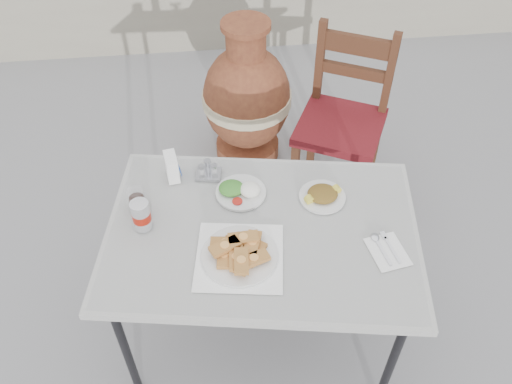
{
  "coord_description": "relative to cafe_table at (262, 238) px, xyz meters",
  "views": [
    {
      "loc": [
        -0.1,
        -1.16,
        2.13
      ],
      "look_at": [
        0.04,
        0.11,
        0.81
      ],
      "focal_mm": 38.0,
      "sensor_mm": 36.0,
      "label": 1
    }
  ],
  "objects": [
    {
      "name": "ground",
      "position": [
        -0.05,
        -0.06,
        -0.62
      ],
      "size": [
        80.0,
        80.0,
        0.0
      ],
      "primitive_type": "plane",
      "color": "slate",
      "rests_on": "ground"
    },
    {
      "name": "cafe_table",
      "position": [
        0.0,
        0.0,
        0.0
      ],
      "size": [
        1.21,
        0.92,
        0.67
      ],
      "rotation": [
        0.0,
        0.0,
        -0.17
      ],
      "color": "black",
      "rests_on": "ground"
    },
    {
      "name": "pide_plate",
      "position": [
        -0.09,
        -0.11,
        0.07
      ],
      "size": [
        0.33,
        0.33,
        0.06
      ],
      "rotation": [
        0.0,
        0.0,
        -0.15
      ],
      "color": "white",
      "rests_on": "cafe_table"
    },
    {
      "name": "salad_rice_plate",
      "position": [
        -0.06,
        0.18,
        0.06
      ],
      "size": [
        0.19,
        0.19,
        0.05
      ],
      "color": "silver",
      "rests_on": "cafe_table"
    },
    {
      "name": "salad_chopped_plate",
      "position": [
        0.24,
        0.13,
        0.06
      ],
      "size": [
        0.17,
        0.17,
        0.04
      ],
      "color": "silver",
      "rests_on": "cafe_table"
    },
    {
      "name": "soda_can",
      "position": [
        -0.41,
        0.06,
        0.11
      ],
      "size": [
        0.07,
        0.07,
        0.12
      ],
      "color": "silver",
      "rests_on": "cafe_table"
    },
    {
      "name": "cola_glass",
      "position": [
        -0.44,
        0.15,
        0.09
      ],
      "size": [
        0.06,
        0.06,
        0.09
      ],
      "color": "white",
      "rests_on": "cafe_table"
    },
    {
      "name": "napkin_holder",
      "position": [
        -0.31,
        0.3,
        0.1
      ],
      "size": [
        0.07,
        0.09,
        0.11
      ],
      "rotation": [
        0.0,
        0.0,
        0.16
      ],
      "color": "white",
      "rests_on": "cafe_table"
    },
    {
      "name": "condiment_caddy",
      "position": [
        -0.17,
        0.29,
        0.07
      ],
      "size": [
        0.11,
        0.09,
        0.07
      ],
      "rotation": [
        0.0,
        0.0,
        -0.17
      ],
      "color": "#B5B6BC",
      "rests_on": "cafe_table"
    },
    {
      "name": "cutlery_napkin",
      "position": [
        0.41,
        -0.13,
        0.05
      ],
      "size": [
        0.14,
        0.17,
        0.01
      ],
      "rotation": [
        0.0,
        0.0,
        0.17
      ],
      "color": "white",
      "rests_on": "cafe_table"
    },
    {
      "name": "chair",
      "position": [
        0.5,
        0.83,
        -0.16
      ],
      "size": [
        0.53,
        0.53,
        0.9
      ],
      "rotation": [
        0.0,
        0.0,
        -0.46
      ],
      "color": "#311D0D",
      "rests_on": "ground"
    },
    {
      "name": "terracotta_urn",
      "position": [
        0.06,
        1.15,
        -0.23
      ],
      "size": [
        0.48,
        0.48,
        0.84
      ],
      "color": "brown",
      "rests_on": "ground"
    }
  ]
}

